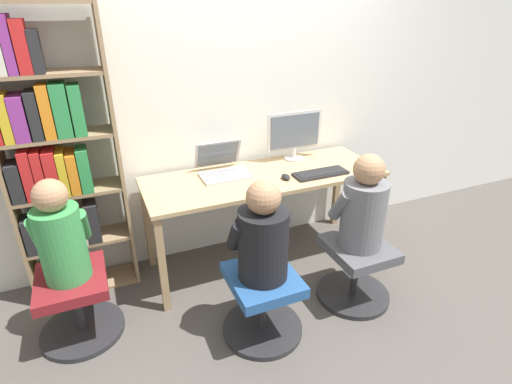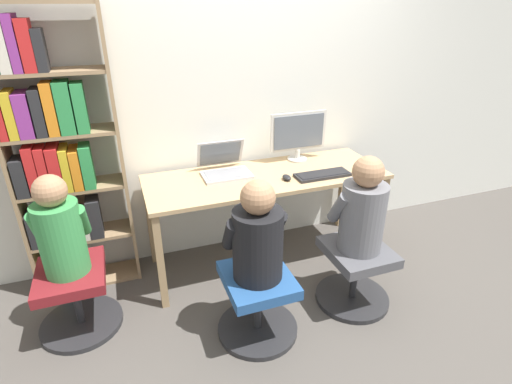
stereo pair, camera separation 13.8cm
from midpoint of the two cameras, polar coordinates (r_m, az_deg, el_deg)
name	(u,v)px [view 2 (the right image)]	position (r m, az deg, el deg)	size (l,w,h in m)	color
ground_plane	(281,282)	(3.19, 4.83, -12.73)	(14.00, 14.00, 0.00)	#4C4742
wall_back	(249,95)	(3.25, 0.25, 13.66)	(10.00, 0.05, 2.60)	silver
desk	(266,184)	(3.08, 2.76, 1.07)	(1.84, 0.66, 0.77)	tan
desktop_monitor	(298,135)	(3.30, 7.28, 8.12)	(0.48, 0.16, 0.40)	beige
laptop	(224,167)	(3.06, -3.24, 3.52)	(0.36, 0.34, 0.24)	#B7B7BC
keyboard	(323,175)	(3.07, 10.76, 2.44)	(0.42, 0.15, 0.03)	#232326
computer_mouse_by_keyboard	(287,178)	(2.97, 5.74, 2.05)	(0.06, 0.09, 0.04)	black
office_chair_left	(355,272)	(2.97, 15.28, -11.01)	(0.53, 0.53, 0.45)	#262628
office_chair_right	(258,301)	(2.64, 1.79, -15.39)	(0.53, 0.53, 0.45)	#262628
person_at_monitor	(363,210)	(2.72, 16.43, -2.45)	(0.36, 0.32, 0.66)	slate
person_at_laptop	(258,237)	(2.35, 1.91, -6.41)	(0.37, 0.31, 0.64)	black
bookshelf	(56,163)	(2.96, -25.49, 3.74)	(0.72, 0.26, 1.98)	#997A56
office_chair_side	(76,296)	(2.89, -23.08, -13.59)	(0.53, 0.53, 0.45)	#262628
person_near_shelf	(60,230)	(2.63, -24.92, -4.99)	(0.32, 0.30, 0.65)	#388C47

